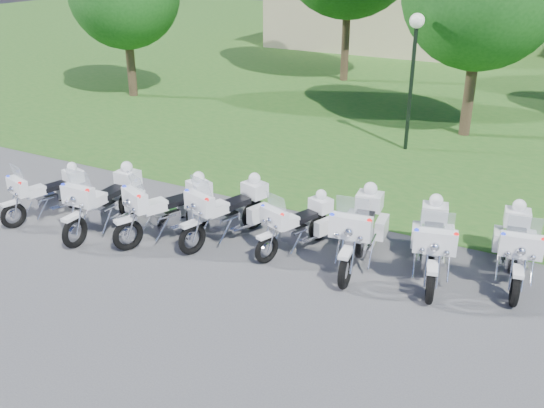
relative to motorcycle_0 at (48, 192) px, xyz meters
The scene contains 12 objects.
ground 5.49m from the motorcycle_0, ahead, with size 100.00×100.00×0.00m, color #4C4C51.
grass_lawn 27.56m from the motorcycle_0, 78.58° to the left, with size 100.00×48.00×0.01m, color #28611E.
motorcycle_0 is the anchor object (origin of this frame).
motorcycle_1 1.69m from the motorcycle_0, ahead, with size 0.83×2.50×1.68m.
motorcycle_2 3.23m from the motorcycle_0, ahead, with size 1.42×2.31×1.66m.
motorcycle_3 4.50m from the motorcycle_0, 12.97° to the left, with size 1.27×2.37×1.64m.
motorcycle_4 6.07m from the motorcycle_0, 12.20° to the left, with size 1.16×2.06×1.44m.
motorcycle_5 7.40m from the motorcycle_0, 10.73° to the left, with size 1.06×2.61×1.76m.
motorcycle_6 8.84m from the motorcycle_0, 10.22° to the left, with size 1.21×2.48×1.70m.
motorcycle_7 10.38m from the motorcycle_0, 12.14° to the left, with size 1.06×2.44×1.65m.
lamp_post 11.04m from the motorcycle_0, 56.25° to the left, with size 0.44×0.44×4.14m.
building_west 28.05m from the motorcycle_0, 91.11° to the left, with size 14.56×8.32×4.10m.
Camera 1 is at (5.44, -9.12, 6.08)m, focal length 40.00 mm.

